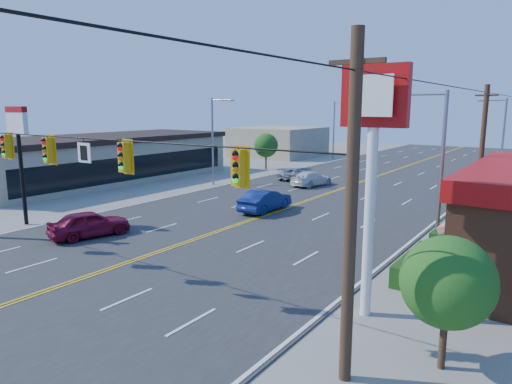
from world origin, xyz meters
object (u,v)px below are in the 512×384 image
Objects in this scene: signal_span at (65,165)px; kfc_pylon at (373,141)px; pizza_hut_sign at (19,141)px; car_blue at (265,201)px; car_silver at (294,174)px; car_magenta at (90,225)px; car_white at (311,179)px.

signal_span is 2.86× the size of kfc_pylon.
signal_span is at bearing -20.19° from pizza_hut_sign.
pizza_hut_sign is at bearing 47.22° from car_blue.
signal_span reaches higher than car_blue.
signal_span is 29.73m from car_silver.
kfc_pylon is 2.04× the size of car_silver.
car_blue is (-11.70, 11.30, -5.29)m from kfc_pylon.
car_magenta is 0.94× the size of car_blue.
car_magenta reaches higher than car_silver.
pizza_hut_sign is at bearing 159.81° from signal_span.
car_white is 1.08× the size of car_silver.
signal_span is 11.60m from pizza_hut_sign.
signal_span is 26.90m from car_white.
car_silver is (-6.06, 28.79, -4.31)m from signal_span.
kfc_pylon reaches higher than car_white.
pizza_hut_sign is 1.51× the size of car_white.
car_white is at bearing -78.88° from car_blue.
signal_span is 5.60× the size of car_magenta.
pizza_hut_sign is 1.49× the size of car_blue.
pizza_hut_sign is at bearing 180.00° from kfc_pylon.
car_silver is at bearing 101.89° from signal_span.
car_white is (-2.27, 11.10, -0.10)m from car_blue.
car_magenta is 11.75m from car_blue.
kfc_pylon reaches higher than car_blue.
car_magenta is at bearing 66.99° from car_blue.
pizza_hut_sign is (-22.00, 0.00, -0.86)m from kfc_pylon.
car_silver is (-17.18, 24.79, -5.46)m from kfc_pylon.
car_white is (8.03, 22.41, -4.53)m from pizza_hut_sign.
car_silver is (4.82, 24.79, -4.60)m from pizza_hut_sign.
car_silver is at bearing 124.73° from kfc_pylon.
car_blue is at bearing -96.76° from car_magenta.
car_blue is at bearing 47.66° from pizza_hut_sign.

